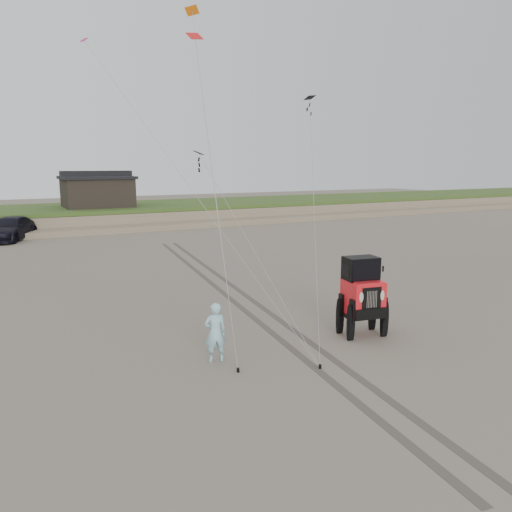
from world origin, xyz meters
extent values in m
plane|color=#6B6054|center=(0.00, 0.00, 0.00)|extent=(160.00, 160.00, 0.00)
cube|color=#7A6B54|center=(0.00, 38.00, 0.70)|extent=(160.00, 12.00, 1.40)
cube|color=#2D4719|center=(0.00, 38.00, 1.55)|extent=(160.00, 12.00, 0.35)
cube|color=#7A6B54|center=(0.00, 31.50, 0.25)|extent=(160.00, 3.50, 0.50)
cube|color=black|center=(2.00, 37.00, 3.03)|extent=(6.00, 5.00, 2.60)
cube|color=black|center=(2.00, 37.00, 4.45)|extent=(6.40, 5.40, 0.25)
cube|color=black|center=(2.00, 37.00, 4.83)|extent=(6.40, 1.20, 0.50)
imported|color=black|center=(-5.87, 30.29, 0.86)|extent=(4.72, 6.41, 1.73)
imported|color=#8BCBD7|center=(-1.87, 1.11, 0.88)|extent=(0.71, 0.54, 1.75)
cube|color=red|center=(-0.31, 6.11, 10.13)|extent=(0.66, 0.43, 0.36)
cube|color=black|center=(-0.11, 6.47, 6.07)|extent=(0.60, 0.66, 0.17)
cube|color=#C81977|center=(-3.45, 9.75, 10.40)|extent=(0.25, 0.44, 0.26)
cube|color=black|center=(3.46, 4.32, 8.05)|extent=(0.48, 0.38, 0.20)
cube|color=orange|center=(1.35, 10.47, 12.29)|extent=(0.57, 0.62, 0.38)
cylinder|color=black|center=(-1.64, 0.10, 0.06)|extent=(0.08, 0.08, 0.12)
cylinder|color=black|center=(0.48, -0.78, 0.06)|extent=(0.08, 0.08, 0.12)
cube|color=#4C443D|center=(1.60, 8.00, 0.00)|extent=(4.42, 29.74, 0.01)
cube|color=#4C443D|center=(2.40, 8.00, 0.00)|extent=(4.42, 29.74, 0.01)
camera|label=1|loc=(-7.38, -11.48, 5.62)|focal=35.00mm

